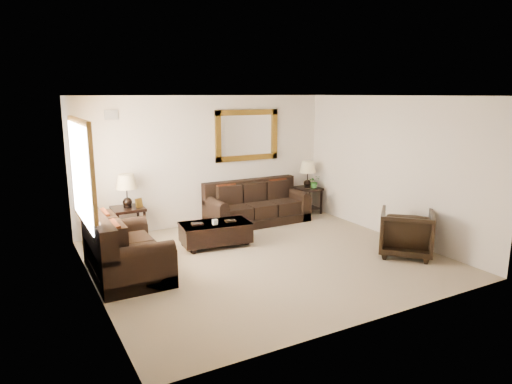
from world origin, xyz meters
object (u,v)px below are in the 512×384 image
loveseat (123,253)px  armchair (406,231)px  sofa (256,207)px  end_table_left (127,197)px  end_table_right (307,179)px  coffee_table (215,231)px

loveseat → armchair: bearing=-107.7°
sofa → loveseat: loveseat is taller
loveseat → end_table_left: end_table_left is taller
end_table_right → coffee_table: (-2.83, -1.14, -0.53)m
loveseat → end_table_left: (0.51, 1.74, 0.47)m
end_table_left → end_table_right: bearing=0.2°
end_table_right → coffee_table: size_ratio=0.91×
end_table_left → end_table_right: end_table_left is taller
sofa → end_table_right: size_ratio=1.79×
end_table_right → end_table_left: bearing=-179.8°
loveseat → coffee_table: 1.91m
end_table_left → coffee_table: (1.30, -1.13, -0.56)m
armchair → end_table_left: bearing=7.6°
loveseat → armchair: size_ratio=1.99×
sofa → end_table_left: 2.76m
loveseat → end_table_right: end_table_right is taller
end_table_right → sofa: bearing=-175.4°
armchair → end_table_right: bearing=-46.8°
sofa → armchair: size_ratio=2.50×
end_table_right → armchair: 3.20m
end_table_right → coffee_table: 3.10m
armchair → coffee_table: bearing=8.8°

